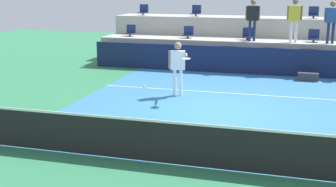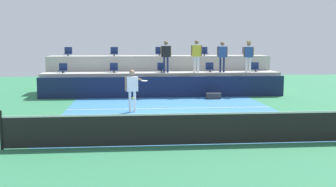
{
  "view_description": "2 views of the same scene",
  "coord_description": "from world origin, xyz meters",
  "px_view_note": "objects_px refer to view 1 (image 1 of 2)",
  "views": [
    {
      "loc": [
        1.9,
        -12.08,
        3.53
      ],
      "look_at": [
        -1.11,
        -1.45,
        0.83
      ],
      "focal_mm": 47.44,
      "sensor_mm": 36.0,
      "label": 1
    },
    {
      "loc": [
        -1.67,
        -15.01,
        2.88
      ],
      "look_at": [
        -0.38,
        -0.72,
        1.06
      ],
      "focal_mm": 43.08,
      "sensor_mm": 36.0,
      "label": 2
    }
  ],
  "objects_px": {
    "stadium_chair_upper_left": "(196,11)",
    "spectator_leaning_on_rail": "(295,16)",
    "stadium_chair_lower_right": "(314,37)",
    "equipment_bag": "(308,77)",
    "stadium_chair_lower_center": "(247,35)",
    "tennis_ball": "(144,86)",
    "spectator_in_white": "(332,18)",
    "stadium_chair_upper_far_left": "(143,11)",
    "tennis_player": "(178,63)",
    "spectator_in_grey": "(253,16)",
    "stadium_chair_upper_center": "(252,12)",
    "stadium_chair_upper_right": "(314,13)",
    "stadium_chair_lower_left": "(188,33)",
    "stadium_chair_lower_far_left": "(130,31)"
  },
  "relations": [
    {
      "from": "stadium_chair_lower_right",
      "to": "spectator_in_grey",
      "type": "bearing_deg",
      "value": -171.27
    },
    {
      "from": "stadium_chair_lower_right",
      "to": "stadium_chair_upper_far_left",
      "type": "relative_size",
      "value": 1.0
    },
    {
      "from": "stadium_chair_lower_far_left",
      "to": "stadium_chair_lower_right",
      "type": "relative_size",
      "value": 1.0
    },
    {
      "from": "tennis_player",
      "to": "spectator_in_white",
      "type": "bearing_deg",
      "value": 46.67
    },
    {
      "from": "stadium_chair_upper_center",
      "to": "equipment_bag",
      "type": "height_order",
      "value": "stadium_chair_upper_center"
    },
    {
      "from": "spectator_in_grey",
      "to": "tennis_ball",
      "type": "bearing_deg",
      "value": -101.99
    },
    {
      "from": "stadium_chair_lower_far_left",
      "to": "stadium_chair_upper_right",
      "type": "bearing_deg",
      "value": 12.58
    },
    {
      "from": "spectator_in_white",
      "to": "stadium_chair_lower_right",
      "type": "bearing_deg",
      "value": 147.85
    },
    {
      "from": "tennis_ball",
      "to": "equipment_bag",
      "type": "xyz_separation_m",
      "value": [
        4.16,
        7.05,
        -0.91
      ]
    },
    {
      "from": "stadium_chair_upper_right",
      "to": "spectator_in_grey",
      "type": "bearing_deg",
      "value": -138.75
    },
    {
      "from": "stadium_chair_lower_center",
      "to": "stadium_chair_lower_right",
      "type": "relative_size",
      "value": 1.0
    },
    {
      "from": "tennis_player",
      "to": "spectator_in_white",
      "type": "distance_m",
      "value": 7.31
    },
    {
      "from": "stadium_chair_lower_left",
      "to": "spectator_leaning_on_rail",
      "type": "xyz_separation_m",
      "value": [
        4.52,
        -0.38,
        0.86
      ]
    },
    {
      "from": "stadium_chair_lower_right",
      "to": "spectator_in_white",
      "type": "relative_size",
      "value": 0.31
    },
    {
      "from": "stadium_chair_lower_right",
      "to": "tennis_player",
      "type": "relative_size",
      "value": 0.29
    },
    {
      "from": "stadium_chair_lower_right",
      "to": "spectator_leaning_on_rail",
      "type": "height_order",
      "value": "spectator_leaning_on_rail"
    },
    {
      "from": "stadium_chair_upper_left",
      "to": "spectator_leaning_on_rail",
      "type": "bearing_deg",
      "value": -25.6
    },
    {
      "from": "stadium_chair_lower_far_left",
      "to": "stadium_chair_upper_left",
      "type": "relative_size",
      "value": 1.0
    },
    {
      "from": "stadium_chair_upper_far_left",
      "to": "stadium_chair_upper_center",
      "type": "bearing_deg",
      "value": 0.0
    },
    {
      "from": "spectator_leaning_on_rail",
      "to": "tennis_ball",
      "type": "bearing_deg",
      "value": -112.12
    },
    {
      "from": "stadium_chair_upper_center",
      "to": "spectator_in_grey",
      "type": "relative_size",
      "value": 0.3
    },
    {
      "from": "stadium_chair_lower_left",
      "to": "stadium_chair_lower_center",
      "type": "bearing_deg",
      "value": 0.0
    },
    {
      "from": "stadium_chair_lower_left",
      "to": "stadium_chair_upper_center",
      "type": "xyz_separation_m",
      "value": [
        2.62,
        1.8,
        0.85
      ]
    },
    {
      "from": "stadium_chair_upper_center",
      "to": "stadium_chair_upper_far_left",
      "type": "bearing_deg",
      "value": 180.0
    },
    {
      "from": "tennis_player",
      "to": "stadium_chair_upper_far_left",
      "type": "bearing_deg",
      "value": 116.54
    },
    {
      "from": "stadium_chair_upper_left",
      "to": "stadium_chair_upper_right",
      "type": "bearing_deg",
      "value": 0.0
    },
    {
      "from": "spectator_leaning_on_rail",
      "to": "tennis_ball",
      "type": "height_order",
      "value": "spectator_leaning_on_rail"
    },
    {
      "from": "stadium_chair_upper_far_left",
      "to": "tennis_player",
      "type": "distance_m",
      "value": 8.39
    },
    {
      "from": "stadium_chair_upper_right",
      "to": "stadium_chair_upper_center",
      "type": "bearing_deg",
      "value": 180.0
    },
    {
      "from": "stadium_chair_upper_far_left",
      "to": "spectator_in_grey",
      "type": "xyz_separation_m",
      "value": [
        5.55,
        -2.18,
        -0.02
      ]
    },
    {
      "from": "stadium_chair_lower_center",
      "to": "tennis_ball",
      "type": "bearing_deg",
      "value": -100.16
    },
    {
      "from": "stadium_chair_upper_far_left",
      "to": "tennis_ball",
      "type": "distance_m",
      "value": 11.52
    },
    {
      "from": "stadium_chair_upper_center",
      "to": "tennis_ball",
      "type": "xyz_separation_m",
      "value": [
        -1.62,
        -10.84,
        -1.25
      ]
    },
    {
      "from": "spectator_in_white",
      "to": "equipment_bag",
      "type": "bearing_deg",
      "value": -116.1
    },
    {
      "from": "equipment_bag",
      "to": "tennis_player",
      "type": "bearing_deg",
      "value": -138.83
    },
    {
      "from": "stadium_chair_upper_left",
      "to": "spectator_in_grey",
      "type": "height_order",
      "value": "spectator_in_grey"
    },
    {
      "from": "stadium_chair_lower_far_left",
      "to": "spectator_in_grey",
      "type": "relative_size",
      "value": 0.3
    },
    {
      "from": "stadium_chair_lower_center",
      "to": "spectator_in_white",
      "type": "relative_size",
      "value": 0.31
    },
    {
      "from": "stadium_chair_upper_left",
      "to": "tennis_ball",
      "type": "relative_size",
      "value": 7.65
    },
    {
      "from": "stadium_chair_lower_center",
      "to": "tennis_ball",
      "type": "height_order",
      "value": "stadium_chair_lower_center"
    },
    {
      "from": "stadium_chair_lower_right",
      "to": "spectator_leaning_on_rail",
      "type": "relative_size",
      "value": 0.29
    },
    {
      "from": "stadium_chair_upper_center",
      "to": "equipment_bag",
      "type": "bearing_deg",
      "value": -56.17
    },
    {
      "from": "stadium_chair_lower_far_left",
      "to": "spectator_in_white",
      "type": "relative_size",
      "value": 0.31
    },
    {
      "from": "stadium_chair_upper_far_left",
      "to": "stadium_chair_upper_left",
      "type": "relative_size",
      "value": 1.0
    },
    {
      "from": "tennis_player",
      "to": "tennis_ball",
      "type": "height_order",
      "value": "tennis_player"
    },
    {
      "from": "stadium_chair_lower_right",
      "to": "equipment_bag",
      "type": "height_order",
      "value": "stadium_chair_lower_right"
    },
    {
      "from": "tennis_player",
      "to": "spectator_in_grey",
      "type": "xyz_separation_m",
      "value": [
        1.84,
        5.24,
        1.21
      ]
    },
    {
      "from": "stadium_chair_upper_center",
      "to": "stadium_chair_upper_right",
      "type": "bearing_deg",
      "value": 0.0
    },
    {
      "from": "tennis_player",
      "to": "tennis_ball",
      "type": "relative_size",
      "value": 25.98
    },
    {
      "from": "stadium_chair_upper_right",
      "to": "stadium_chair_upper_left",
      "type": "bearing_deg",
      "value": 180.0
    }
  ]
}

